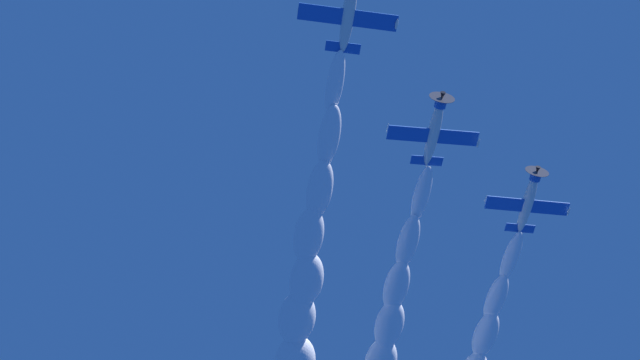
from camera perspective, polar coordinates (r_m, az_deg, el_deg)
The scene contains 4 objects.
airplane_lead at distance 70.70m, azimuth 2.00°, elevation 11.57°, with size 8.61×7.67×2.38m.
airplane_left_wingman at distance 75.48m, azimuth 7.90°, elevation 3.42°, with size 8.58×7.68×2.53m.
airplane_right_wingman at distance 83.95m, azimuth 14.21°, elevation -1.41°, with size 8.60×7.67×2.44m.
smoke_trail_lead at distance 85.75m, azimuth -1.47°, elevation -9.46°, with size 11.25×43.56×6.83m.
Camera 1 is at (-2.56, 29.99, 2.13)m, focal length 46.25 mm.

